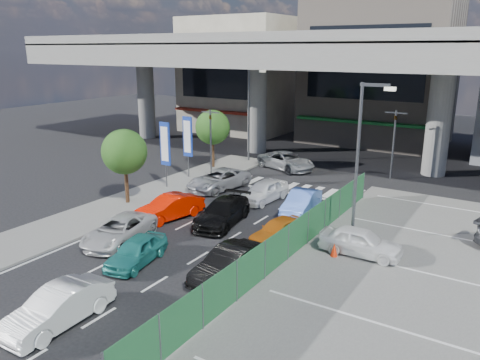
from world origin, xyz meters
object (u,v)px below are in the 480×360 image
Objects in this scene: tree_far at (213,127)px; hatch_black_mid_right at (230,263)px; parked_sedan_white at (361,242)px; traffic_cone at (334,250)px; hatch_white_back_mid at (58,307)px; crossing_wagon_silver at (286,161)px; taxi_teal_mid at (136,251)px; street_lamp_right at (361,150)px; tree_near at (124,152)px; traffic_light_left at (211,127)px; signboard_far at (188,138)px; sedan_white_mid_left at (119,230)px; sedan_black_mid at (222,212)px; kei_truck_front_right at (301,202)px; signboard_near at (165,146)px; street_lamp_left at (251,107)px; sedan_white_front_mid at (264,191)px; traffic_light_right at (395,127)px; wagon_silver_front_left at (219,180)px; taxi_orange_right at (279,230)px; taxi_orange_left at (170,208)px.

hatch_black_mid_right is at bearing -52.54° from tree_far.
parked_sedan_white reaches higher than traffic_cone.
crossing_wagon_silver reaches higher than hatch_white_back_mid.
hatch_white_back_mid is 1.14× the size of taxi_teal_mid.
tree_near is at bearing -171.97° from street_lamp_right.
tree_near is at bearing -95.71° from traffic_light_left.
street_lamp_right is at bearing 8.03° from tree_near.
sedan_white_mid_left is at bearing -68.09° from signboard_far.
sedan_black_mid reaches higher than kei_truck_front_right.
signboard_near is 10.51m from kei_truck_front_right.
parked_sedan_white is 1.33m from traffic_cone.
sedan_white_front_mid is (6.36, -8.85, -4.08)m from street_lamp_left.
traffic_light_right is 1.09× the size of sedan_black_mid.
traffic_light_left reaches higher than signboard_near.
traffic_light_left reaches higher than crossing_wagon_silver.
traffic_light_right reaches higher than wagon_silver_front_left.
signboard_near is 0.98× the size of tree_far.
sedan_white_front_mid is 8.60m from crossing_wagon_silver.
hatch_black_mid_right and wagon_silver_front_left have the same top height.
sedan_white_mid_left is (4.25, -8.57, -2.42)m from signboard_near.
crossing_wagon_silver is (-8.04, -1.64, -3.23)m from traffic_light_right.
traffic_light_right is at bearing 63.77° from taxi_teal_mid.
sedan_black_mid is at bearing -64.98° from street_lamp_left.
signboard_near is 1.28× the size of taxi_orange_right.
tree_near is at bearing 159.25° from hatch_black_mid_right.
hatch_white_back_mid is 12.24m from traffic_cone.
sedan_black_mid is 7.23× the size of traffic_cone.
signboard_near is at bearing 172.10° from street_lamp_right.
traffic_light_left is at bearing 151.19° from taxi_orange_right.
taxi_orange_right is at bearing -42.52° from tree_far.
hatch_black_mid_right is at bearing -13.82° from sedan_white_mid_left.
signboard_far is (-0.40, 3.00, 0.00)m from signboard_near.
wagon_silver_front_left is at bearing 150.21° from traffic_cone.
traffic_light_right reaches higher than hatch_black_mid_right.
sedan_black_mid is at bearing -52.32° from tree_far.
taxi_orange_right is at bearing -20.87° from signboard_near.
sedan_black_mid is (-0.70, 11.36, 0.00)m from hatch_white_back_mid.
sedan_white_front_mid is at bearing -13.56° from signboard_far.
taxi_orange_left is (4.61, -7.62, -2.37)m from signboard_far.
street_lamp_right is 14.61m from signboard_near.
sedan_black_mid is at bearing 87.69° from parked_sedan_white.
taxi_teal_mid is (5.76, -13.93, -3.31)m from traffic_light_left.
signboard_far is 17.09m from parked_sedan_white.
street_lamp_right is 12.76m from sedan_white_mid_left.
sedan_white_mid_left is 0.97× the size of sedan_black_mid.
kei_truck_front_right is at bearing 111.22° from taxi_orange_right.
signboard_near is 7.14× the size of traffic_cone.
signboard_far is at bearing 158.95° from kei_truck_front_right.
street_lamp_left is 21.86m from hatch_black_mid_right.
traffic_cone is at bearing -34.02° from sedan_white_front_mid.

